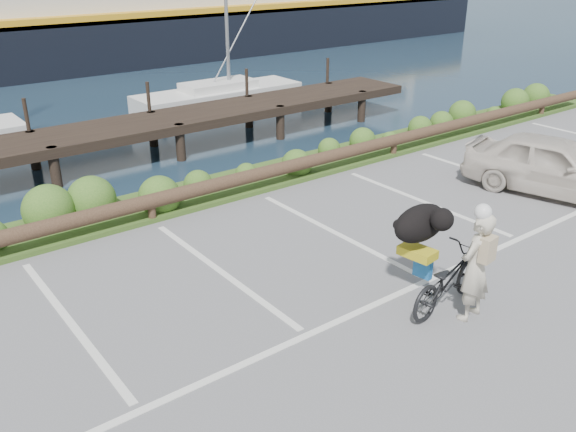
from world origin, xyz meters
The scene contains 7 objects.
ground centered at (0.00, 0.00, 0.00)m, with size 72.00×72.00×0.00m, color #605F62.
vegetation_strip centered at (0.00, 5.30, 0.05)m, with size 34.00×1.60×0.10m, color #3D5B21.
log_rail centered at (0.00, 4.60, 0.00)m, with size 32.00×0.30×0.60m, color #443021, non-canonical shape.
bicycle centered at (2.19, -1.08, 0.47)m, with size 0.62×1.78×0.94m, color black.
cyclist centered at (2.24, -1.49, 0.85)m, with size 0.62×0.41×1.70m, color beige.
dog centered at (2.11, -0.52, 1.23)m, with size 1.02×0.50×0.59m, color black.
parked_car centered at (7.87, 0.59, 0.66)m, with size 1.56×3.88×1.32m, color beige.
Camera 1 is at (-4.66, -6.05, 5.09)m, focal length 38.00 mm.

